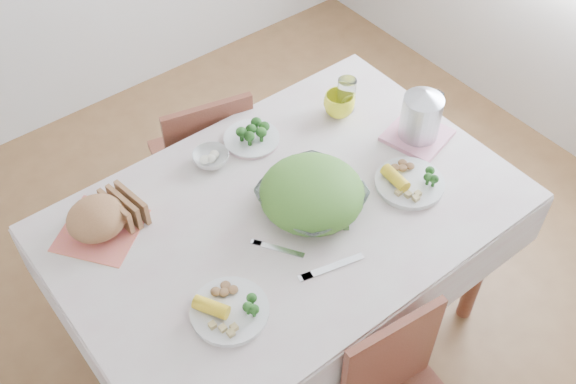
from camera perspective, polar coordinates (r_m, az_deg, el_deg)
floor at (r=2.84m, az=-0.07°, el=-11.64°), size 3.60×3.60×0.00m
dining_table at (r=2.52m, az=-0.08°, el=-7.29°), size 1.40×0.90×0.75m
tablecloth at (r=2.22m, az=-0.09°, el=-1.65°), size 1.50×1.00×0.01m
chair_far at (r=2.87m, az=-7.42°, el=3.70°), size 0.45×0.45×0.83m
salad_bowl at (r=2.20m, az=2.01°, el=-0.53°), size 0.36×0.36×0.08m
dinner_plate_left at (r=1.98m, az=-4.96°, el=-9.99°), size 0.27×0.27×0.02m
dinner_plate_right at (r=2.32m, az=10.23°, el=0.76°), size 0.31×0.31×0.02m
broccoli_plate at (r=2.44m, az=-3.10°, el=4.51°), size 0.23×0.23×0.02m
napkin at (r=2.24m, az=-15.58°, el=-3.14°), size 0.34×0.34×0.00m
bread_loaf at (r=2.20m, az=-15.87°, el=-2.21°), size 0.25×0.24×0.12m
fruit_bowl at (r=2.37m, az=-6.54°, el=2.88°), size 0.15×0.15×0.04m
yellow_mug at (r=2.53m, az=4.35°, el=7.39°), size 0.13×0.13×0.09m
glass_tumbler at (r=2.55m, az=4.95°, el=8.15°), size 0.08×0.08×0.14m
pink_tray at (r=2.50m, az=10.88°, el=4.72°), size 0.25×0.25×0.02m
electric_kettle at (r=2.43m, az=11.26°, el=6.67°), size 0.17×0.17×0.20m
fork_left at (r=2.11m, az=-0.81°, el=-4.82°), size 0.11×0.15×0.00m
fork_right at (r=2.22m, az=4.92°, el=-1.58°), size 0.12×0.14×0.00m
knife at (r=2.08m, az=3.81°, el=-6.32°), size 0.21×0.07×0.00m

